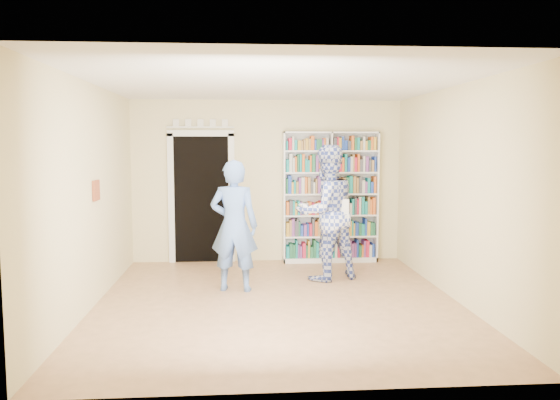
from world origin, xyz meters
The scene contains 11 objects.
floor centered at (0.00, 0.00, 0.00)m, with size 5.00×5.00×0.00m, color #956B48.
ceiling centered at (0.00, 0.00, 2.70)m, with size 5.00×5.00×0.00m, color white.
wall_back centered at (0.00, 2.50, 1.35)m, with size 4.50×4.50×0.00m, color beige.
wall_left centered at (-2.25, 0.00, 1.35)m, with size 5.00×5.00×0.00m, color beige.
wall_right centered at (2.25, 0.00, 1.35)m, with size 5.00×5.00×0.00m, color beige.
bookshelf centered at (1.04, 2.34, 1.10)m, with size 1.58×0.30×2.18m.
doorway centered at (-1.10, 2.48, 1.18)m, with size 1.10×0.08×2.43m.
wall_art centered at (-2.23, 0.20, 1.40)m, with size 0.03×0.25×0.25m, color maroon.
man_blue centered at (-0.54, 0.61, 0.88)m, with size 0.64×0.42×1.76m, color #5A7FC8.
man_plaid centered at (0.78, 1.12, 0.98)m, with size 0.95×0.74×1.96m, color #3445A0.
paper_sheet centered at (0.96, 0.91, 1.04)m, with size 0.22×0.01×0.31m, color white.
Camera 1 is at (-0.47, -6.64, 1.95)m, focal length 35.00 mm.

